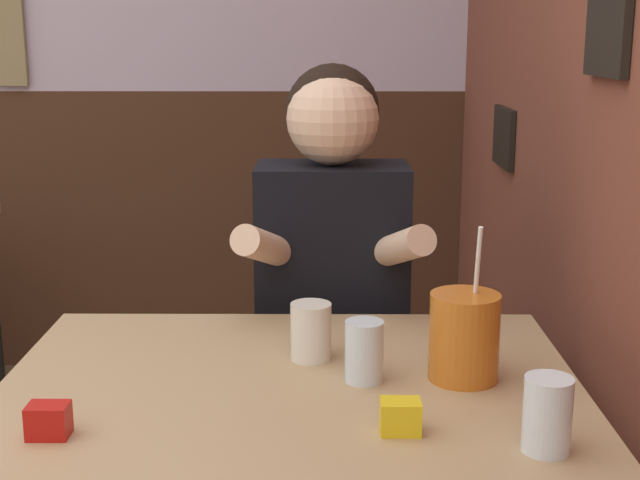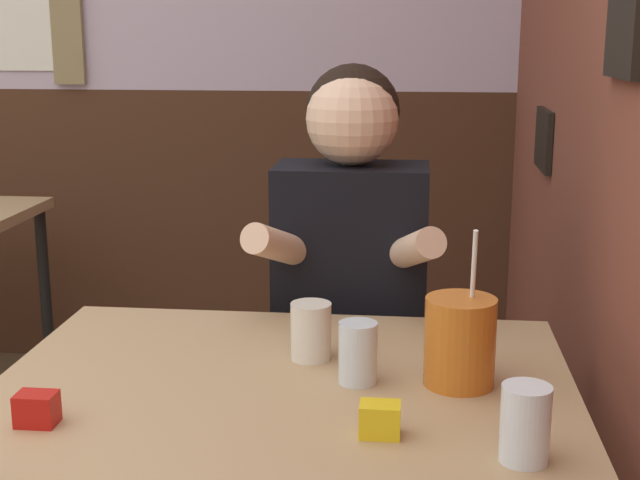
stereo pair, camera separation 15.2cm
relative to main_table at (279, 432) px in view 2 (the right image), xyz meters
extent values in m
cube|color=brown|center=(0.61, 0.80, 0.67)|extent=(0.06, 4.47, 2.70)
cube|color=black|center=(0.57, 0.32, 0.65)|extent=(0.02, 0.22, 0.17)
cube|color=black|center=(0.57, 1.22, 0.35)|extent=(0.02, 0.24, 0.17)
cube|color=#472819|center=(-0.85, 2.07, -0.13)|extent=(5.87, 0.06, 1.10)
cube|color=tan|center=(0.00, 0.00, 0.05)|extent=(0.98, 0.87, 0.04)
cylinder|color=black|center=(-0.45, 0.39, -0.32)|extent=(0.04, 0.04, 0.70)
cylinder|color=black|center=(-1.11, 1.64, -0.32)|extent=(0.04, 0.04, 0.70)
cube|color=black|center=(0.07, 0.60, 0.08)|extent=(0.34, 0.20, 0.55)
sphere|color=black|center=(0.07, 0.63, 0.47)|extent=(0.21, 0.21, 0.21)
sphere|color=beige|center=(0.07, 0.60, 0.46)|extent=(0.20, 0.20, 0.20)
cylinder|color=beige|center=(-0.06, 0.46, 0.20)|extent=(0.14, 0.27, 0.15)
cylinder|color=beige|center=(0.21, 0.46, 0.20)|extent=(0.14, 0.27, 0.15)
cylinder|color=#C6661E|center=(0.29, 0.08, 0.14)|extent=(0.12, 0.12, 0.15)
cylinder|color=white|center=(0.31, 0.08, 0.27)|extent=(0.01, 0.04, 0.14)
cylinder|color=silver|center=(0.37, -0.19, 0.12)|extent=(0.07, 0.07, 0.11)
cylinder|color=silver|center=(0.03, 0.17, 0.12)|extent=(0.07, 0.07, 0.10)
cylinder|color=silver|center=(0.13, 0.07, 0.12)|extent=(0.07, 0.07, 0.11)
cube|color=#B7140F|center=(-0.35, -0.15, 0.09)|extent=(0.06, 0.04, 0.05)
cube|color=yellow|center=(0.17, -0.13, 0.09)|extent=(0.06, 0.04, 0.05)
camera|label=1|loc=(0.06, -1.35, 0.64)|focal=50.00mm
camera|label=2|loc=(0.21, -1.34, 0.64)|focal=50.00mm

